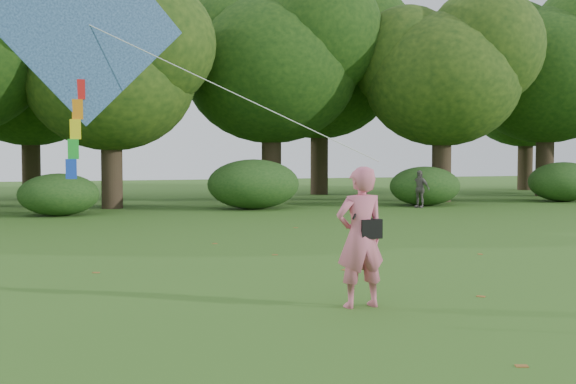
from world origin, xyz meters
name	(u,v)px	position (x,y,z in m)	size (l,w,h in m)	color
ground	(415,315)	(0.00, 0.00, 0.00)	(100.00, 100.00, 0.00)	#265114
man_kite_flyer	(360,237)	(-0.46, 0.67, 0.95)	(0.69, 0.45, 1.90)	#D3637D
bystander_right	(419,189)	(9.24, 16.48, 0.72)	(0.85, 0.35, 1.45)	#67605C
crossbody_bag	(369,228)	(-0.35, 0.64, 1.07)	(0.43, 0.20, 0.73)	black
flying_kite	(87,27)	(-3.91, 1.67, 3.72)	(5.01, 1.38, 3.35)	#223696
tree_line	(192,72)	(1.67, 22.88, 5.60)	(54.70, 15.30, 9.48)	#3A2D1E
shrub_band	(155,188)	(-0.72, 17.60, 0.86)	(39.15, 3.22, 1.88)	#264919
fallen_leaves	(311,262)	(0.33, 4.65, 0.01)	(11.20, 13.30, 0.01)	brown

